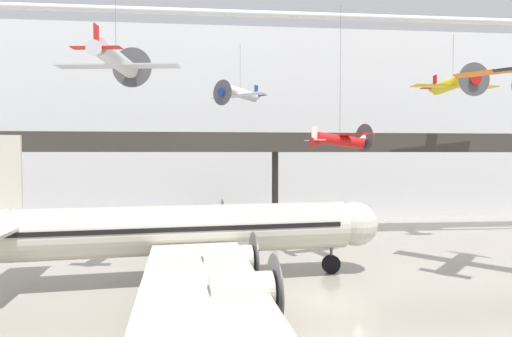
{
  "coord_description": "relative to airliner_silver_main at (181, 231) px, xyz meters",
  "views": [
    {
      "loc": [
        -6.0,
        -22.05,
        8.47
      ],
      "look_at": [
        -3.35,
        7.14,
        7.42
      ],
      "focal_mm": 28.0,
      "sensor_mm": 36.0,
      "label": 1
    }
  ],
  "objects": [
    {
      "name": "suspended_plane_silver_racer",
      "position": [
        -4.72,
        2.85,
        11.73
      ],
      "size": [
        8.94,
        7.32,
        6.66
      ],
      "rotation": [
        0.0,
        0.0,
        1.45
      ],
      "color": "silver"
    },
    {
      "name": "suspended_plane_white_twin",
      "position": [
        4.82,
        16.95,
        11.63
      ],
      "size": [
        6.3,
        6.31,
        6.92
      ],
      "rotation": [
        0.0,
        0.0,
        3.92
      ],
      "color": "silver"
    },
    {
      "name": "ceiling_truss_beam",
      "position": [
        8.6,
        8.68,
        17.31
      ],
      "size": [
        120.0,
        0.6,
        0.6
      ],
      "color": "silver"
    },
    {
      "name": "ground_plane",
      "position": [
        8.6,
        -4.39,
        -3.42
      ],
      "size": [
        260.0,
        260.0,
        0.0
      ],
      "primitive_type": "plane",
      "color": "gray"
    },
    {
      "name": "suspended_plane_red_highwing",
      "position": [
        12.1,
        4.49,
        6.21
      ],
      "size": [
        5.46,
        6.44,
        11.51
      ],
      "rotation": [
        0.0,
        0.0,
        0.31
      ],
      "color": "red"
    },
    {
      "name": "airliner_silver_main",
      "position": [
        0.0,
        0.0,
        0.0
      ],
      "size": [
        28.24,
        32.18,
        9.63
      ],
      "rotation": [
        0.0,
        0.0,
        0.1
      ],
      "color": "beige",
      "rests_on": "ground"
    },
    {
      "name": "mezzanine_walkway",
      "position": [
        8.6,
        15.63,
        5.6
      ],
      "size": [
        110.0,
        3.2,
        10.71
      ],
      "color": "#38332D",
      "rests_on": "ground"
    },
    {
      "name": "suspended_plane_yellow_lowwing",
      "position": [
        25.79,
        11.69,
        12.1
      ],
      "size": [
        8.72,
        7.11,
        6.62
      ],
      "rotation": [
        0.0,
        0.0,
        4.75
      ],
      "color": "yellow"
    },
    {
      "name": "hangar_back_wall",
      "position": [
        8.6,
        26.72,
        9.06
      ],
      "size": [
        140.0,
        3.0,
        24.95
      ],
      "color": "silver",
      "rests_on": "ground"
    }
  ]
}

